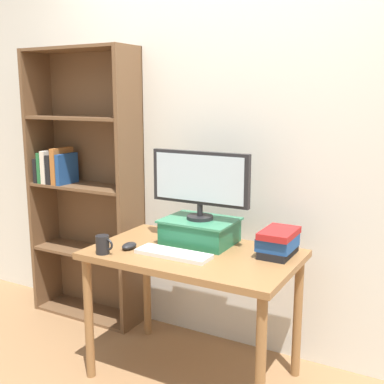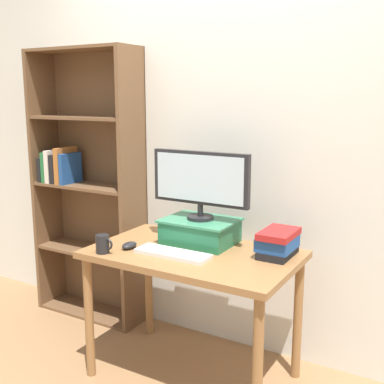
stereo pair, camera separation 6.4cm
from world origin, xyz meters
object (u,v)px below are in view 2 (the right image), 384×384
(desk, at_px, (193,268))
(coffee_mug, at_px, (103,244))
(keyboard, at_px, (173,253))
(book_stack, at_px, (278,243))
(bookshelf_unit, at_px, (87,184))
(computer_monitor, at_px, (200,181))
(riser_box, at_px, (200,230))
(computer_mouse, at_px, (129,245))

(desk, relative_size, coffee_mug, 10.66)
(keyboard, height_order, coffee_mug, coffee_mug)
(desk, height_order, book_stack, book_stack)
(bookshelf_unit, distance_m, book_stack, 1.52)
(desk, height_order, computer_monitor, computer_monitor)
(desk, height_order, keyboard, keyboard)
(riser_box, bearing_deg, book_stack, 0.28)
(riser_box, bearing_deg, computer_monitor, -90.00)
(computer_monitor, bearing_deg, keyboard, -93.12)
(computer_monitor, bearing_deg, riser_box, 90.00)
(desk, distance_m, coffee_mug, 0.50)
(keyboard, distance_m, computer_mouse, 0.27)
(computer_monitor, xyz_separation_m, coffee_mug, (-0.36, -0.42, -0.31))
(keyboard, height_order, book_stack, book_stack)
(keyboard, relative_size, book_stack, 1.62)
(computer_monitor, bearing_deg, desk, -74.27)
(riser_box, height_order, book_stack, same)
(keyboard, bearing_deg, coffee_mug, -156.49)
(bookshelf_unit, relative_size, riser_box, 4.62)
(desk, distance_m, keyboard, 0.17)
(riser_box, bearing_deg, computer_mouse, -134.90)
(bookshelf_unit, height_order, coffee_mug, bookshelf_unit)
(bookshelf_unit, height_order, computer_mouse, bookshelf_unit)
(bookshelf_unit, bearing_deg, computer_monitor, -11.23)
(riser_box, bearing_deg, keyboard, -93.10)
(desk, height_order, computer_mouse, computer_mouse)
(book_stack, bearing_deg, riser_box, -179.72)
(book_stack, bearing_deg, coffee_mug, -152.91)
(desk, distance_m, computer_mouse, 0.37)
(riser_box, relative_size, computer_mouse, 3.92)
(computer_monitor, height_order, coffee_mug, computer_monitor)
(bookshelf_unit, distance_m, keyboard, 1.14)
(keyboard, xyz_separation_m, coffee_mug, (-0.35, -0.15, 0.04))
(riser_box, height_order, keyboard, riser_box)
(desk, bearing_deg, computer_monitor, 105.73)
(computer_monitor, distance_m, keyboard, 0.44)
(riser_box, xyz_separation_m, coffee_mug, (-0.36, -0.42, -0.03))
(riser_box, xyz_separation_m, computer_monitor, (0.00, -0.00, 0.29))
(bookshelf_unit, relative_size, keyboard, 4.58)
(keyboard, xyz_separation_m, book_stack, (0.48, 0.27, 0.06))
(bookshelf_unit, bearing_deg, coffee_mug, -42.88)
(desk, xyz_separation_m, computer_monitor, (-0.04, 0.15, 0.46))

